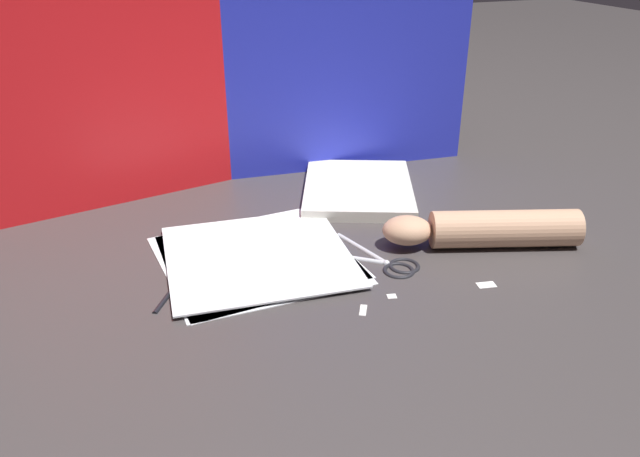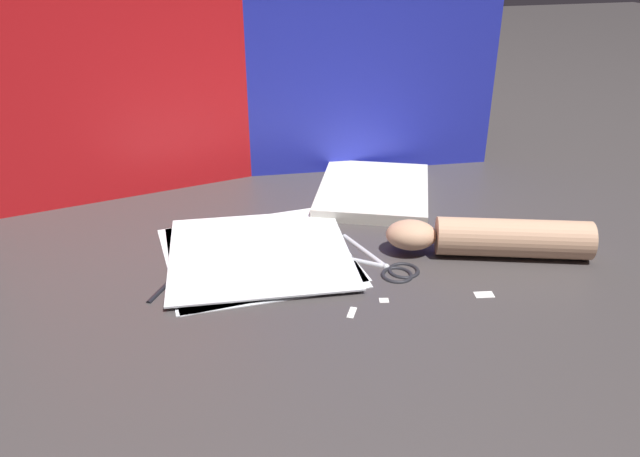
% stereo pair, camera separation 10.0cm
% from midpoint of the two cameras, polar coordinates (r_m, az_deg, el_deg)
% --- Properties ---
extents(ground_plane, '(6.00, 6.00, 0.00)m').
position_cam_midpoint_polar(ground_plane, '(1.06, -3.54, -2.21)').
color(ground_plane, '#3D3838').
extents(backdrop_panel_left, '(0.87, 0.20, 0.59)m').
position_cam_midpoint_polar(backdrop_panel_left, '(1.28, -15.37, 16.03)').
color(backdrop_panel_left, red).
rests_on(backdrop_panel_left, ground_plane).
extents(backdrop_panel_center, '(0.56, 0.06, 0.54)m').
position_cam_midpoint_polar(backdrop_panel_center, '(1.36, 0.19, 16.42)').
color(backdrop_panel_center, '#2833D1').
rests_on(backdrop_panel_center, ground_plane).
extents(paper_stack, '(0.32, 0.32, 0.01)m').
position_cam_midpoint_polar(paper_stack, '(1.04, -8.50, -2.62)').
color(paper_stack, white).
rests_on(paper_stack, ground_plane).
extents(book_closed, '(0.31, 0.34, 0.02)m').
position_cam_midpoint_polar(book_closed, '(1.28, 1.27, 3.62)').
color(book_closed, silver).
rests_on(book_closed, ground_plane).
extents(scissors, '(0.16, 0.18, 0.01)m').
position_cam_midpoint_polar(scissors, '(1.02, 3.15, -3.03)').
color(scissors, silver).
rests_on(scissors, ground_plane).
extents(hand_forearm, '(0.34, 0.17, 0.06)m').
position_cam_midpoint_polar(hand_forearm, '(1.08, 12.30, -0.11)').
color(hand_forearm, tan).
rests_on(hand_forearm, ground_plane).
extents(paper_scrap_near, '(0.03, 0.02, 0.00)m').
position_cam_midpoint_polar(paper_scrap_near, '(0.98, 12.18, -5.13)').
color(paper_scrap_near, white).
rests_on(paper_scrap_near, ground_plane).
extents(paper_scrap_mid, '(0.02, 0.03, 0.00)m').
position_cam_midpoint_polar(paper_scrap_mid, '(0.90, 0.78, -7.56)').
color(paper_scrap_mid, white).
rests_on(paper_scrap_mid, ground_plane).
extents(paper_scrap_far, '(0.02, 0.02, 0.00)m').
position_cam_midpoint_polar(paper_scrap_far, '(0.95, -0.47, -5.63)').
color(paper_scrap_far, white).
rests_on(paper_scrap_far, ground_plane).
extents(paper_scrap_side, '(0.02, 0.02, 0.00)m').
position_cam_midpoint_polar(paper_scrap_side, '(0.94, 3.54, -6.28)').
color(paper_scrap_side, white).
rests_on(paper_scrap_side, ground_plane).
extents(pen, '(0.08, 0.12, 0.01)m').
position_cam_midpoint_polar(pen, '(0.99, -16.15, -5.21)').
color(pen, black).
rests_on(pen, ground_plane).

